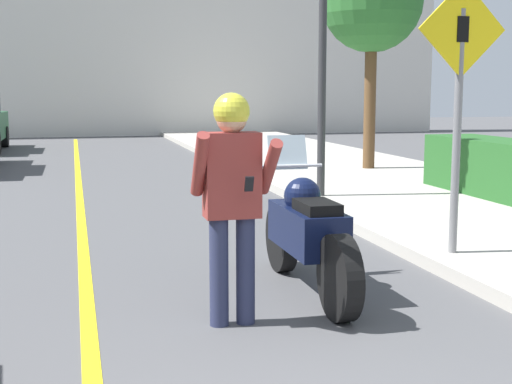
{
  "coord_description": "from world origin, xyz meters",
  "views": [
    {
      "loc": [
        -0.66,
        -2.11,
        1.72
      ],
      "look_at": [
        0.84,
        3.74,
        0.86
      ],
      "focal_mm": 50.0,
      "sensor_mm": 36.0,
      "label": 1
    }
  ],
  "objects_px": {
    "person_biker": "(232,185)",
    "street_tree": "(372,3)",
    "motorcycle": "(307,234)",
    "crossing_sign": "(459,92)",
    "traffic_light": "(323,10)"
  },
  "relations": [
    {
      "from": "street_tree",
      "to": "crossing_sign",
      "type": "bearing_deg",
      "value": -107.17
    },
    {
      "from": "person_biker",
      "to": "traffic_light",
      "type": "xyz_separation_m",
      "value": [
        2.52,
        5.17,
        1.85
      ]
    },
    {
      "from": "motorcycle",
      "to": "crossing_sign",
      "type": "bearing_deg",
      "value": 17.35
    },
    {
      "from": "motorcycle",
      "to": "street_tree",
      "type": "bearing_deg",
      "value": 63.37
    },
    {
      "from": "person_biker",
      "to": "street_tree",
      "type": "xyz_separation_m",
      "value": [
        4.79,
        8.63,
        2.42
      ]
    },
    {
      "from": "motorcycle",
      "to": "street_tree",
      "type": "xyz_separation_m",
      "value": [
        3.99,
        7.96,
        2.95
      ]
    },
    {
      "from": "motorcycle",
      "to": "person_biker",
      "type": "xyz_separation_m",
      "value": [
        -0.8,
        -0.67,
        0.53
      ]
    },
    {
      "from": "crossing_sign",
      "to": "traffic_light",
      "type": "xyz_separation_m",
      "value": [
        0.03,
        3.96,
        1.19
      ]
    },
    {
      "from": "crossing_sign",
      "to": "traffic_light",
      "type": "bearing_deg",
      "value": 89.58
    },
    {
      "from": "motorcycle",
      "to": "traffic_light",
      "type": "distance_m",
      "value": 5.37
    },
    {
      "from": "motorcycle",
      "to": "person_biker",
      "type": "distance_m",
      "value": 1.17
    },
    {
      "from": "traffic_light",
      "to": "street_tree",
      "type": "bearing_deg",
      "value": 56.81
    },
    {
      "from": "person_biker",
      "to": "traffic_light",
      "type": "relative_size",
      "value": 0.43
    },
    {
      "from": "motorcycle",
      "to": "traffic_light",
      "type": "relative_size",
      "value": 0.55
    },
    {
      "from": "motorcycle",
      "to": "traffic_light",
      "type": "bearing_deg",
      "value": 69.0
    }
  ]
}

